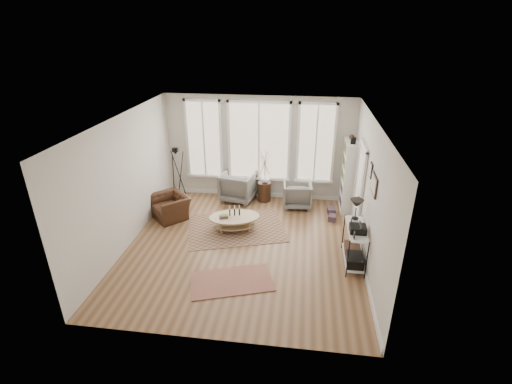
# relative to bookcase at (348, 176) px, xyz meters

# --- Properties ---
(room) EXTENTS (5.50, 5.54, 2.90)m
(room) POSITION_rel_bookcase_xyz_m (-2.42, -2.20, 0.47)
(room) COLOR #8C6443
(room) RESTS_ON ground
(bay_window) EXTENTS (4.14, 0.12, 2.24)m
(bay_window) POSITION_rel_bookcase_xyz_m (-2.44, 0.49, 0.65)
(bay_window) COLOR #D6B186
(bay_window) RESTS_ON ground
(door) EXTENTS (0.09, 1.06, 2.22)m
(door) POSITION_rel_bookcase_xyz_m (0.13, -1.08, 0.17)
(door) COLOR silver
(door) RESTS_ON ground
(bookcase) EXTENTS (0.31, 0.85, 2.06)m
(bookcase) POSITION_rel_bookcase_xyz_m (0.00, 0.00, 0.00)
(bookcase) COLOR white
(bookcase) RESTS_ON ground
(low_shelf) EXTENTS (0.38, 1.08, 1.30)m
(low_shelf) POSITION_rel_bookcase_xyz_m (-0.06, -2.52, -0.44)
(low_shelf) COLOR white
(low_shelf) RESTS_ON ground
(wall_art) EXTENTS (0.04, 0.88, 0.44)m
(wall_art) POSITION_rel_bookcase_xyz_m (0.14, -2.49, 0.92)
(wall_art) COLOR black
(wall_art) RESTS_ON ground
(rug_main) EXTENTS (2.73, 2.35, 0.01)m
(rug_main) POSITION_rel_bookcase_xyz_m (-2.76, -1.43, -0.95)
(rug_main) COLOR brown
(rug_main) RESTS_ON ground
(rug_runner) EXTENTS (1.78, 1.34, 0.01)m
(rug_runner) POSITION_rel_bookcase_xyz_m (-2.47, -3.50, -0.94)
(rug_runner) COLOR maroon
(rug_runner) RESTS_ON ground
(coffee_table) EXTENTS (1.37, 1.05, 0.56)m
(coffee_table) POSITION_rel_bookcase_xyz_m (-2.78, -1.54, -0.66)
(coffee_table) COLOR tan
(coffee_table) RESTS_ON ground
(armchair_left) EXTENTS (1.04, 1.06, 0.83)m
(armchair_left) POSITION_rel_bookcase_xyz_m (-2.98, 0.19, -0.54)
(armchair_left) COLOR slate
(armchair_left) RESTS_ON ground
(armchair_right) EXTENTS (0.81, 0.83, 0.71)m
(armchair_right) POSITION_rel_bookcase_xyz_m (-1.31, -0.01, -0.60)
(armchair_right) COLOR slate
(armchair_right) RESTS_ON ground
(side_table) EXTENTS (0.37, 0.37, 1.56)m
(side_table) POSITION_rel_bookcase_xyz_m (-2.25, 0.22, -0.21)
(side_table) COLOR #3D2213
(side_table) RESTS_ON ground
(vase) EXTENTS (0.29, 0.29, 0.23)m
(vase) POSITION_rel_bookcase_xyz_m (-2.23, 0.21, -0.28)
(vase) COLOR silver
(vase) RESTS_ON side_table
(accent_chair) EXTENTS (1.22, 1.22, 0.60)m
(accent_chair) POSITION_rel_bookcase_xyz_m (-4.55, -1.08, -0.66)
(accent_chair) COLOR #3D2213
(accent_chair) RESTS_ON ground
(tripod_camera) EXTENTS (0.53, 0.53, 1.52)m
(tripod_camera) POSITION_rel_bookcase_xyz_m (-4.69, 0.04, -0.26)
(tripod_camera) COLOR black
(tripod_camera) RESTS_ON ground
(book_stack_near) EXTENTS (0.23, 0.28, 0.17)m
(book_stack_near) POSITION_rel_bookcase_xyz_m (-0.39, -0.36, -0.87)
(book_stack_near) COLOR brown
(book_stack_near) RESTS_ON ground
(book_stack_far) EXTENTS (0.24, 0.28, 0.15)m
(book_stack_far) POSITION_rel_bookcase_xyz_m (-0.39, -0.73, -0.88)
(book_stack_far) COLOR brown
(book_stack_far) RESTS_ON ground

